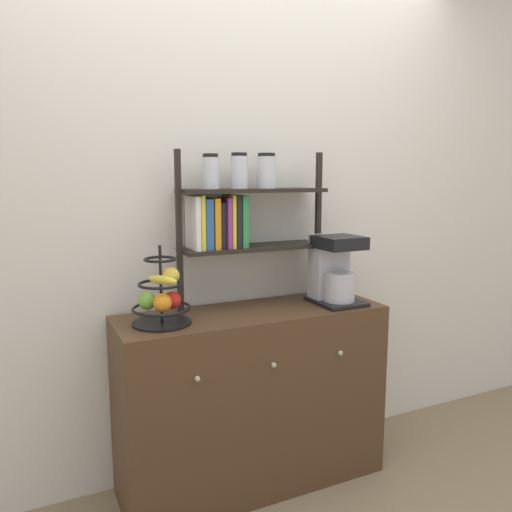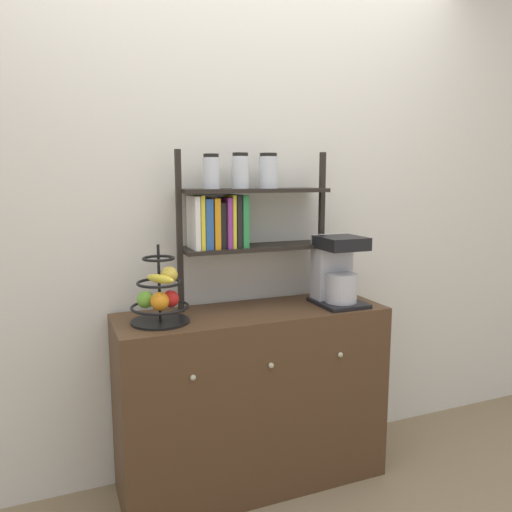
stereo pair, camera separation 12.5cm
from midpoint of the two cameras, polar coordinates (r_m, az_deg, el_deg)
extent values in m
plane|color=#847051|center=(2.49, 3.20, -26.60)|extent=(12.00, 12.00, 0.00)
cube|color=silver|center=(2.45, -1.13, 5.53)|extent=(7.00, 0.05, 2.60)
cube|color=#4C331E|center=(2.44, 1.14, -15.92)|extent=(1.24, 0.41, 0.84)
sphere|color=#B2AD8C|center=(2.05, -5.44, -13.69)|extent=(0.02, 0.02, 0.02)
sphere|color=#B2AD8C|center=(2.17, 3.43, -12.40)|extent=(0.02, 0.02, 0.02)
sphere|color=#B2AD8C|center=(2.33, 11.16, -11.03)|extent=(0.02, 0.02, 0.02)
cube|color=black|center=(2.44, 10.84, -5.28)|extent=(0.21, 0.26, 0.02)
cube|color=#B7B7BC|center=(2.47, 10.07, -1.21)|extent=(0.18, 0.10, 0.31)
cylinder|color=#B7B7BC|center=(2.41, 11.20, -3.59)|extent=(0.15, 0.15, 0.14)
cube|color=black|center=(2.38, 11.22, 1.47)|extent=(0.20, 0.20, 0.06)
cylinder|color=black|center=(2.14, -9.23, -7.39)|extent=(0.25, 0.25, 0.01)
cylinder|color=black|center=(2.10, -9.34, -3.05)|extent=(0.01, 0.01, 0.32)
torus|color=black|center=(2.13, -9.27, -5.76)|extent=(0.25, 0.25, 0.01)
torus|color=black|center=(2.10, -9.34, -3.05)|extent=(0.19, 0.19, 0.01)
torus|color=black|center=(2.08, -9.41, -0.28)|extent=(0.13, 0.13, 0.01)
sphere|color=red|center=(2.10, -8.08, -4.88)|extent=(0.07, 0.07, 0.07)
sphere|color=#6BAD33|center=(2.11, -10.87, -4.93)|extent=(0.07, 0.07, 0.07)
sphere|color=orange|center=(2.06, -9.23, -5.15)|extent=(0.08, 0.08, 0.08)
ellipsoid|color=yellow|center=(2.07, -9.20, -2.61)|extent=(0.11, 0.15, 0.04)
sphere|color=gold|center=(2.08, -8.21, -2.14)|extent=(0.07, 0.07, 0.07)
cube|color=black|center=(2.23, -7.16, 2.69)|extent=(0.02, 0.02, 0.73)
cube|color=black|center=(2.52, 8.90, 3.36)|extent=(0.02, 0.02, 0.73)
cube|color=black|center=(2.36, 1.34, 0.97)|extent=(0.70, 0.20, 0.02)
cube|color=black|center=(2.34, 1.37, 7.50)|extent=(0.70, 0.20, 0.02)
cube|color=white|center=(2.25, -5.59, 3.80)|extent=(0.02, 0.16, 0.24)
cube|color=yellow|center=(2.25, -4.98, 3.86)|extent=(0.02, 0.15, 0.24)
cube|color=#2D599E|center=(2.26, -4.24, 3.71)|extent=(0.03, 0.15, 0.23)
cube|color=orange|center=(2.27, -3.37, 3.77)|extent=(0.03, 0.15, 0.23)
cube|color=black|center=(2.29, -2.60, 3.55)|extent=(0.03, 0.12, 0.21)
cube|color=#8C338C|center=(2.29, -1.97, 3.84)|extent=(0.02, 0.15, 0.23)
cube|color=yellow|center=(2.30, -1.44, 4.00)|extent=(0.02, 0.14, 0.24)
cube|color=black|center=(2.31, -0.86, 4.02)|extent=(0.02, 0.14, 0.24)
cube|color=#2D8C47|center=(2.32, -0.18, 4.04)|extent=(0.03, 0.14, 0.24)
cylinder|color=silver|center=(2.26, -3.54, 9.42)|extent=(0.08, 0.08, 0.14)
cylinder|color=black|center=(2.27, -3.56, 11.39)|extent=(0.07, 0.07, 0.02)
cylinder|color=silver|center=(2.31, -0.23, 9.52)|extent=(0.08, 0.08, 0.15)
cylinder|color=black|center=(2.31, -0.23, 11.53)|extent=(0.07, 0.07, 0.02)
cylinder|color=silver|center=(2.37, 2.94, 9.51)|extent=(0.09, 0.09, 0.15)
cylinder|color=black|center=(2.37, 2.96, 11.48)|extent=(0.08, 0.08, 0.02)
camera|label=1|loc=(0.06, -88.41, 0.25)|focal=35.00mm
camera|label=2|loc=(0.06, 91.59, -0.25)|focal=35.00mm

